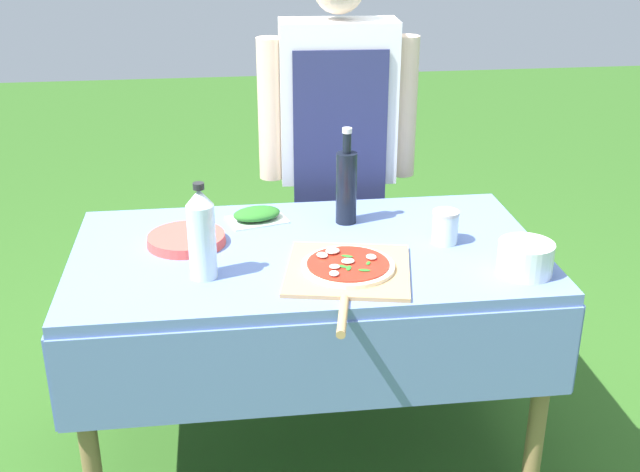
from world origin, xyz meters
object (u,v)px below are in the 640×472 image
object	(u,v)px
oil_bottle	(346,186)
plate_stack	(186,239)
water_bottle	(201,233)
person_cook	(338,142)
prep_table	(308,278)
pizza_on_peel	(348,270)
sauce_jar	(445,229)
herb_container	(257,215)
mixing_tub	(525,258)

from	to	relation	value
oil_bottle	plate_stack	xyz separation A→B (m)	(-0.52, -0.11, -0.11)
water_bottle	plate_stack	world-z (taller)	water_bottle
person_cook	oil_bottle	bearing A→B (deg)	88.38
prep_table	plate_stack	xyz separation A→B (m)	(-0.37, 0.08, 0.11)
pizza_on_peel	water_bottle	xyz separation A→B (m)	(-0.41, 0.03, 0.12)
prep_table	sauce_jar	size ratio (longest dim) A/B	13.77
pizza_on_peel	sauce_jar	bearing A→B (deg)	40.06
herb_container	mixing_tub	distance (m)	0.88
prep_table	water_bottle	size ratio (longest dim) A/B	5.12
herb_container	oil_bottle	bearing A→B (deg)	-9.19
pizza_on_peel	herb_container	size ratio (longest dim) A/B	2.66
plate_stack	water_bottle	bearing A→B (deg)	-76.89
water_bottle	herb_container	world-z (taller)	water_bottle
pizza_on_peel	sauce_jar	size ratio (longest dim) A/B	5.42
person_cook	sauce_jar	size ratio (longest dim) A/B	14.77
pizza_on_peel	water_bottle	world-z (taller)	water_bottle
water_bottle	plate_stack	xyz separation A→B (m)	(-0.06, 0.24, -0.12)
oil_bottle	herb_container	world-z (taller)	oil_bottle
person_cook	water_bottle	xyz separation A→B (m)	(-0.49, -0.76, -0.02)
mixing_tub	water_bottle	bearing A→B (deg)	174.27
person_cook	pizza_on_peel	size ratio (longest dim) A/B	2.73
mixing_tub	person_cook	bearing A→B (deg)	115.93
mixing_tub	prep_table	bearing A→B (deg)	157.70
water_bottle	mixing_tub	xyz separation A→B (m)	(0.91, -0.09, -0.09)
prep_table	water_bottle	bearing A→B (deg)	-153.77
mixing_tub	pizza_on_peel	bearing A→B (deg)	173.29
oil_bottle	herb_container	distance (m)	0.31
person_cook	mixing_tub	world-z (taller)	person_cook
prep_table	plate_stack	distance (m)	0.39
person_cook	pizza_on_peel	xyz separation A→B (m)	(-0.09, -0.79, -0.14)
prep_table	sauce_jar	xyz separation A→B (m)	(0.43, -0.01, 0.15)
water_bottle	mixing_tub	world-z (taller)	water_bottle
person_cook	oil_bottle	xyz separation A→B (m)	(-0.03, -0.41, -0.02)
plate_stack	sauce_jar	bearing A→B (deg)	-6.46
prep_table	sauce_jar	bearing A→B (deg)	-0.85
pizza_on_peel	plate_stack	xyz separation A→B (m)	(-0.46, 0.27, 0.00)
prep_table	person_cook	bearing A→B (deg)	73.39
pizza_on_peel	mixing_tub	bearing A→B (deg)	5.07
person_cook	herb_container	xyz separation A→B (m)	(-0.32, -0.36, -0.13)
pizza_on_peel	oil_bottle	xyz separation A→B (m)	(0.05, 0.38, 0.11)
pizza_on_peel	water_bottle	size ratio (longest dim) A/B	2.01
prep_table	person_cook	world-z (taller)	person_cook
oil_bottle	water_bottle	xyz separation A→B (m)	(-0.46, -0.35, 0.01)
prep_table	herb_container	size ratio (longest dim) A/B	6.76
person_cook	water_bottle	distance (m)	0.91
plate_stack	sauce_jar	world-z (taller)	sauce_jar
water_bottle	sauce_jar	world-z (taller)	water_bottle
sauce_jar	water_bottle	bearing A→B (deg)	-168.74
person_cook	oil_bottle	world-z (taller)	person_cook
prep_table	pizza_on_peel	size ratio (longest dim) A/B	2.54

